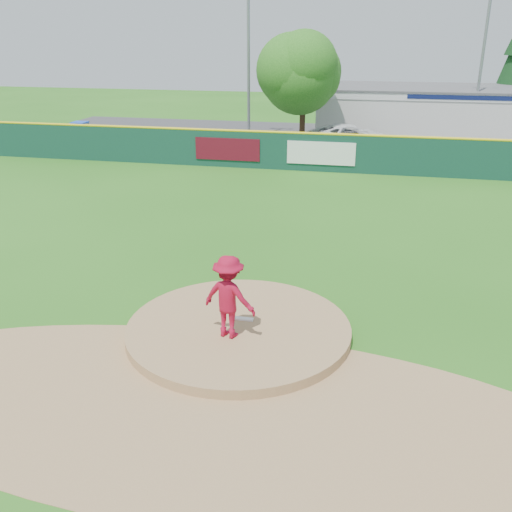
% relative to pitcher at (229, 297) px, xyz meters
% --- Properties ---
extents(ground, '(120.00, 120.00, 0.00)m').
position_rel_pitcher_xyz_m(ground, '(0.09, 0.53, -1.25)').
color(ground, '#286B19').
rests_on(ground, ground).
extents(pitchers_mound, '(5.50, 5.50, 0.50)m').
position_rel_pitcher_xyz_m(pitchers_mound, '(0.09, 0.53, -1.25)').
color(pitchers_mound, '#9E774C').
rests_on(pitchers_mound, ground).
extents(pitching_rubber, '(0.60, 0.15, 0.04)m').
position_rel_pitcher_xyz_m(pitching_rubber, '(0.09, 0.83, -0.98)').
color(pitching_rubber, white).
rests_on(pitching_rubber, pitchers_mound).
extents(infield_dirt_arc, '(15.40, 15.40, 0.01)m').
position_rel_pitcher_xyz_m(infield_dirt_arc, '(0.09, -2.47, -1.25)').
color(infield_dirt_arc, '#9E774C').
rests_on(infield_dirt_arc, ground).
extents(parking_lot, '(44.00, 16.00, 0.02)m').
position_rel_pitcher_xyz_m(parking_lot, '(0.09, 27.53, -1.24)').
color(parking_lot, '#38383A').
rests_on(parking_lot, ground).
extents(pitcher, '(1.44, 1.03, 2.00)m').
position_rel_pitcher_xyz_m(pitcher, '(0.00, 0.00, 0.00)').
color(pitcher, '#A20D2B').
rests_on(pitcher, pitchers_mound).
extents(van, '(5.86, 4.19, 1.48)m').
position_rel_pitcher_xyz_m(van, '(1.17, 25.53, -0.49)').
color(van, white).
rests_on(van, parking_lot).
extents(pool_building_grp, '(15.20, 8.20, 3.31)m').
position_rel_pitcher_xyz_m(pool_building_grp, '(6.09, 32.52, 0.41)').
color(pool_building_grp, silver).
rests_on(pool_building_grp, ground).
extents(fence_banners, '(8.70, 0.04, 1.20)m').
position_rel_pitcher_xyz_m(fence_banners, '(-2.46, 18.45, -0.25)').
color(fence_banners, maroon).
rests_on(fence_banners, ground).
extents(playground_slide, '(0.93, 2.61, 1.44)m').
position_rel_pitcher_xyz_m(playground_slide, '(-16.39, 23.21, -0.52)').
color(playground_slide, blue).
rests_on(playground_slide, ground).
extents(outfield_fence, '(40.00, 0.14, 2.07)m').
position_rel_pitcher_xyz_m(outfield_fence, '(0.09, 18.53, -0.16)').
color(outfield_fence, '#123B2F').
rests_on(outfield_fence, ground).
extents(deciduous_tree, '(5.60, 5.60, 7.36)m').
position_rel_pitcher_xyz_m(deciduous_tree, '(-1.91, 25.53, 3.30)').
color(deciduous_tree, '#382314').
rests_on(deciduous_tree, ground).
extents(light_pole_left, '(1.75, 0.25, 11.00)m').
position_rel_pitcher_xyz_m(light_pole_left, '(-5.91, 27.53, 4.80)').
color(light_pole_left, gray).
rests_on(light_pole_left, ground).
extents(light_pole_right, '(1.75, 0.25, 10.00)m').
position_rel_pitcher_xyz_m(light_pole_right, '(9.09, 29.53, 4.29)').
color(light_pole_right, gray).
rests_on(light_pole_right, ground).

